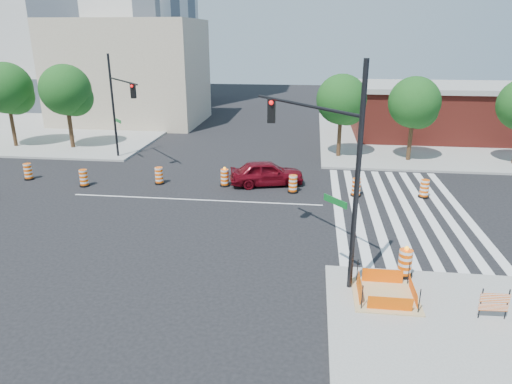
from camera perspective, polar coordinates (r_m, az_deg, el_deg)
ground at (r=25.43m, az=-7.62°, el=-0.96°), size 120.00×120.00×0.00m
sidewalk_ne at (r=43.56m, az=22.70°, el=6.33°), size 22.00×22.00×0.15m
sidewalk_nw at (r=48.46m, az=-23.31°, el=7.43°), size 22.00×22.00×0.15m
crosswalk_east at (r=25.08m, az=17.39°, el=-1.98°), size 6.75×13.50×0.01m
lane_centerline at (r=25.42m, az=-7.62°, el=-0.95°), size 14.00×0.12×0.01m
excavation_pit at (r=16.65m, az=15.88°, el=-12.25°), size 2.20×2.20×0.90m
brick_storefront at (r=43.17m, az=23.08°, el=9.23°), size 16.50×8.50×4.60m
beige_midrise at (r=48.75m, az=-15.43°, el=14.23°), size 14.00×10.00×10.00m
red_coupe at (r=27.46m, az=1.35°, el=2.40°), size 4.73×2.86×1.50m
signal_pole_se at (r=16.31m, az=8.66°, el=5.22°), size 3.91×4.65×7.85m
signal_pole_nw at (r=33.01m, az=-16.77°, el=11.05°), size 3.65×4.25×7.24m
pit_drum at (r=17.93m, az=18.12°, el=-8.51°), size 0.62×0.62×1.22m
barricade at (r=16.48m, az=27.63°, el=-12.14°), size 0.90×0.09×1.06m
tree_north_a at (r=40.91m, az=-28.65°, el=11.03°), size 3.93×3.93×6.67m
tree_north_b at (r=38.49m, az=-22.59°, el=11.38°), size 3.85×3.85×6.54m
tree_north_c at (r=33.57m, az=10.69°, el=10.96°), size 3.56×3.56×6.05m
tree_north_d at (r=33.75m, az=19.20°, el=10.20°), size 3.52×3.52×5.98m
median_drum_0 at (r=31.95m, az=-26.59°, el=2.24°), size 0.60×0.60×1.02m
median_drum_1 at (r=29.17m, az=-20.72°, el=1.58°), size 0.60×0.60×1.02m
median_drum_2 at (r=28.36m, az=-12.01°, el=1.95°), size 0.60×0.60×1.02m
median_drum_3 at (r=27.40m, az=-3.93°, el=1.74°), size 0.60×0.60×1.18m
median_drum_4 at (r=26.30m, az=4.64°, el=0.94°), size 0.60×0.60×1.02m
median_drum_5 at (r=26.24m, az=12.41°, el=0.50°), size 0.60×0.60×1.02m
median_drum_6 at (r=27.07m, az=20.29°, el=0.31°), size 0.60×0.60×1.02m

